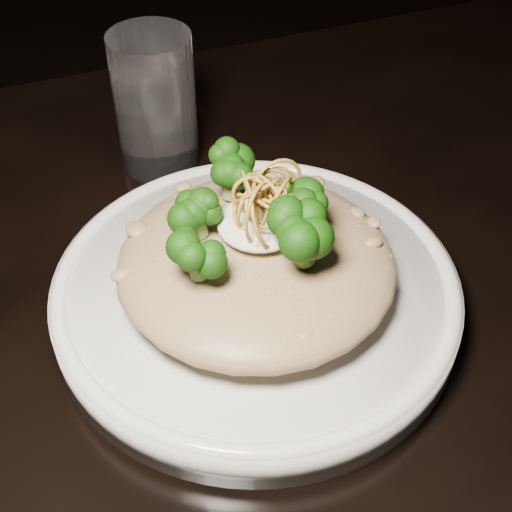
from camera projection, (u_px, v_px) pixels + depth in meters
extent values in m
cube|color=black|center=(277.00, 313.00, 0.56)|extent=(1.10, 0.80, 0.04)
cylinder|color=black|center=(462.00, 249.00, 1.17)|extent=(0.05, 0.05, 0.71)
cylinder|color=silver|center=(256.00, 295.00, 0.53)|extent=(0.30, 0.30, 0.03)
ellipsoid|color=brown|center=(256.00, 263.00, 0.50)|extent=(0.20, 0.20, 0.04)
ellipsoid|color=silver|center=(260.00, 223.00, 0.49)|extent=(0.06, 0.06, 0.02)
cylinder|color=white|center=(155.00, 103.00, 0.64)|extent=(0.09, 0.09, 0.13)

